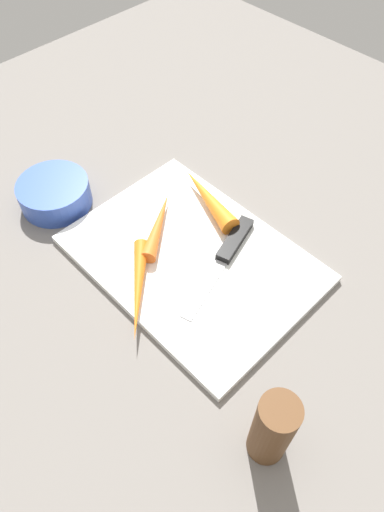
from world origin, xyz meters
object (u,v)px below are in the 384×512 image
at_px(pepper_grinder, 272,429).
at_px(carrot_medium, 208,198).
at_px(knife, 231,246).
at_px(cutting_board, 192,258).
at_px(small_bowl, 55,193).
at_px(carrot_longest, 138,288).
at_px(carrot_shortest, 157,225).

bearing_deg(pepper_grinder, carrot_medium, 144.69).
relative_size(knife, pepper_grinder, 1.60).
relative_size(cutting_board, small_bowl, 3.07).
distance_m(cutting_board, small_bowl, 0.26).
distance_m(carrot_longest, pepper_grinder, 0.26).
distance_m(cutting_board, carrot_medium, 0.11).
bearing_deg(knife, carrot_longest, -29.92).
distance_m(carrot_shortest, carrot_longest, 0.12).
distance_m(carrot_longest, small_bowl, 0.24).
height_order(knife, carrot_medium, carrot_medium).
relative_size(knife, carrot_medium, 1.38).
bearing_deg(small_bowl, carrot_shortest, 22.97).
bearing_deg(cutting_board, small_bowl, -162.70).
distance_m(carrot_medium, pepper_grinder, 0.38).
distance_m(carrot_medium, small_bowl, 0.25).
relative_size(carrot_shortest, carrot_longest, 0.85).
xyz_separation_m(knife, carrot_shortest, (-0.11, -0.06, 0.01)).
xyz_separation_m(carrot_medium, carrot_shortest, (-0.02, -0.10, -0.00)).
bearing_deg(knife, cutting_board, -46.28).
bearing_deg(cutting_board, pepper_grinder, -26.74).
distance_m(knife, carrot_medium, 0.10).
distance_m(carrot_shortest, pepper_grinder, 0.35).
relative_size(carrot_medium, carrot_shortest, 1.05).
height_order(knife, small_bowl, small_bowl).
height_order(carrot_shortest, pepper_grinder, pepper_grinder).
xyz_separation_m(carrot_medium, carrot_longest, (0.05, -0.19, -0.00)).
height_order(carrot_medium, carrot_longest, carrot_medium).
xyz_separation_m(carrot_longest, small_bowl, (-0.24, 0.02, -0.00)).
relative_size(cutting_board, carrot_shortest, 2.64).
bearing_deg(pepper_grinder, knife, 140.89).
bearing_deg(carrot_shortest, small_bowl, 78.45).
bearing_deg(carrot_shortest, cutting_board, -121.54).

